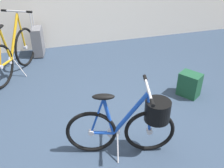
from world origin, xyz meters
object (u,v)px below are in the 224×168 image
at_px(display_bike_left, 13,54).
at_px(rolling_suitcase, 38,41).
at_px(backpack_on_floor, 190,85).
at_px(folding_bike_foreground, 133,122).

relative_size(display_bike_left, rolling_suitcase, 1.55).
bearing_deg(backpack_on_floor, folding_bike_foreground, -145.62).
bearing_deg(folding_bike_foreground, rolling_suitcase, 106.15).
bearing_deg(display_bike_left, folding_bike_foreground, -60.44).
bearing_deg(display_bike_left, rolling_suitcase, 60.17).
distance_m(display_bike_left, rolling_suitcase, 0.81).
relative_size(rolling_suitcase, backpack_on_floor, 2.30).
distance_m(folding_bike_foreground, display_bike_left, 2.50).
bearing_deg(rolling_suitcase, display_bike_left, -119.83).
bearing_deg(rolling_suitcase, backpack_on_floor, -45.70).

